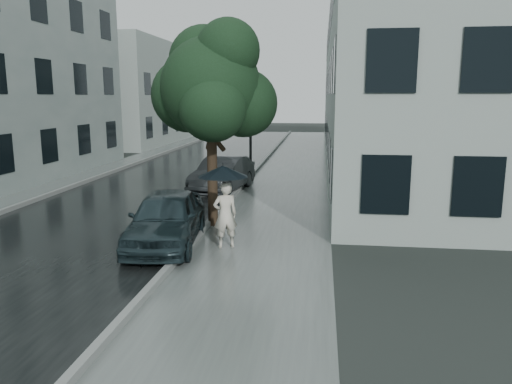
# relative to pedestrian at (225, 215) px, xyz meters

# --- Properties ---
(ground) EXTENTS (120.00, 120.00, 0.00)m
(ground) POSITION_rel_pedestrian_xyz_m (0.66, -0.86, -0.85)
(ground) COLOR black
(ground) RESTS_ON ground
(sidewalk) EXTENTS (3.50, 60.00, 0.01)m
(sidewalk) POSITION_rel_pedestrian_xyz_m (0.91, 11.14, -0.85)
(sidewalk) COLOR slate
(sidewalk) RESTS_ON ground
(kerb_near) EXTENTS (0.15, 60.00, 0.15)m
(kerb_near) POSITION_rel_pedestrian_xyz_m (-0.91, 11.14, -0.77)
(kerb_near) COLOR slate
(kerb_near) RESTS_ON ground
(asphalt_road) EXTENTS (6.85, 60.00, 0.00)m
(asphalt_road) POSITION_rel_pedestrian_xyz_m (-4.41, 11.14, -0.85)
(asphalt_road) COLOR black
(asphalt_road) RESTS_ON ground
(kerb_far) EXTENTS (0.15, 60.00, 0.15)m
(kerb_far) POSITION_rel_pedestrian_xyz_m (-7.91, 11.14, -0.77)
(kerb_far) COLOR slate
(kerb_far) RESTS_ON ground
(sidewalk_far) EXTENTS (1.70, 60.00, 0.01)m
(sidewalk_far) POSITION_rel_pedestrian_xyz_m (-8.84, 11.14, -0.85)
(sidewalk_far) COLOR #4C5451
(sidewalk_far) RESTS_ON ground
(building_near) EXTENTS (7.02, 36.00, 9.00)m
(building_near) POSITION_rel_pedestrian_xyz_m (6.13, 18.64, 3.65)
(building_near) COLOR gray
(building_near) RESTS_ON ground
(building_far_b) EXTENTS (7.02, 18.00, 8.00)m
(building_far_b) POSITION_rel_pedestrian_xyz_m (-13.11, 29.14, 3.15)
(building_far_b) COLOR gray
(building_far_b) RESTS_ON ground
(pedestrian) EXTENTS (0.73, 0.62, 1.68)m
(pedestrian) POSITION_rel_pedestrian_xyz_m (0.00, 0.00, 0.00)
(pedestrian) COLOR beige
(pedestrian) RESTS_ON sidewalk
(umbrella) EXTENTS (1.66, 1.66, 1.21)m
(umbrella) POSITION_rel_pedestrian_xyz_m (-0.04, -0.03, 1.11)
(umbrella) COLOR black
(umbrella) RESTS_ON ground
(street_tree) EXTENTS (3.73, 3.39, 5.88)m
(street_tree) POSITION_rel_pedestrian_xyz_m (-0.79, 2.25, 3.20)
(street_tree) COLOR #332619
(street_tree) RESTS_ON ground
(lamp_post) EXTENTS (0.85, 0.34, 5.67)m
(lamp_post) POSITION_rel_pedestrian_xyz_m (-0.93, 10.10, 2.38)
(lamp_post) COLOR black
(lamp_post) RESTS_ON ground
(car_near) EXTENTS (2.10, 4.28, 1.41)m
(car_near) POSITION_rel_pedestrian_xyz_m (-1.54, 0.01, -0.14)
(car_near) COLOR #1B2A2E
(car_near) RESTS_ON ground
(car_far) EXTENTS (2.10, 4.36, 1.38)m
(car_far) POSITION_rel_pedestrian_xyz_m (-1.54, 7.41, -0.15)
(car_far) COLOR #24282A
(car_far) RESTS_ON ground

